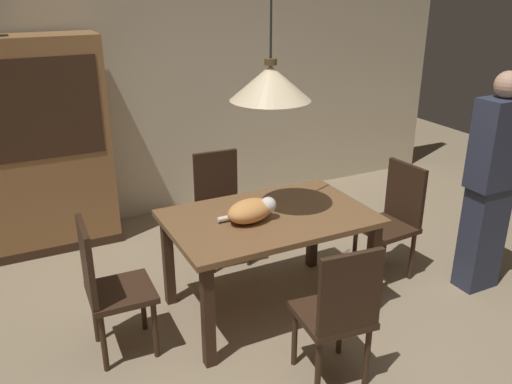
% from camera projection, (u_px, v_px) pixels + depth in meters
% --- Properties ---
extents(ground, '(10.00, 10.00, 0.00)m').
position_uv_depth(ground, '(307.00, 350.00, 3.52)').
color(ground, '#998466').
extents(back_wall, '(6.40, 0.10, 2.90)m').
position_uv_depth(back_wall, '(168.00, 69.00, 5.17)').
color(back_wall, beige).
rests_on(back_wall, ground).
extents(dining_table, '(1.40, 0.90, 0.75)m').
position_uv_depth(dining_table, '(269.00, 228.00, 3.73)').
color(dining_table, brown).
rests_on(dining_table, ground).
extents(chair_left_side, '(0.41, 0.41, 0.93)m').
position_uv_depth(chair_left_side, '(107.00, 284.00, 3.32)').
color(chair_left_side, '#382316').
rests_on(chair_left_side, ground).
extents(chair_far_back, '(0.42, 0.42, 0.93)m').
position_uv_depth(chair_far_back, '(220.00, 202.00, 4.51)').
color(chair_far_back, '#382316').
rests_on(chair_far_back, ground).
extents(chair_near_front, '(0.44, 0.44, 0.93)m').
position_uv_depth(chair_near_front, '(339.00, 311.00, 3.05)').
color(chair_near_front, '#382316').
rests_on(chair_near_front, ground).
extents(chair_right_side, '(0.43, 0.43, 0.93)m').
position_uv_depth(chair_right_side, '(394.00, 216.00, 4.25)').
color(chair_right_side, '#382316').
rests_on(chair_right_side, ground).
extents(cat_sleeping, '(0.40, 0.30, 0.16)m').
position_uv_depth(cat_sleeping, '(251.00, 210.00, 3.58)').
color(cat_sleeping, '#E59951').
rests_on(cat_sleeping, dining_table).
extents(pendant_lamp, '(0.52, 0.52, 1.30)m').
position_uv_depth(pendant_lamp, '(270.00, 82.00, 3.35)').
color(pendant_lamp, beige).
extents(hutch_bookcase, '(1.12, 0.45, 1.85)m').
position_uv_depth(hutch_bookcase, '(43.00, 151.00, 4.58)').
color(hutch_bookcase, olive).
rests_on(hutch_bookcase, ground).
extents(person_standing, '(0.36, 0.22, 1.68)m').
position_uv_depth(person_standing, '(491.00, 185.00, 3.95)').
color(person_standing, '#2D3347').
rests_on(person_standing, ground).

